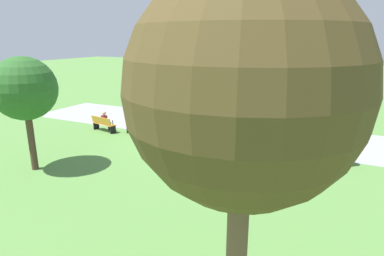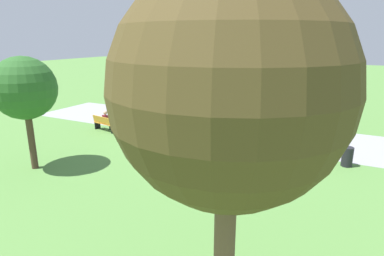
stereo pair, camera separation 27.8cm
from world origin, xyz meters
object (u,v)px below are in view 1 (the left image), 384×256
bench_3 (213,136)px  trash_bin (347,156)px  bench_4 (256,143)px  tree_1 (244,91)px  person_seated (106,120)px  bench_1 (138,127)px  bench_5 (304,152)px  bench_2 (174,131)px  lamp_post (289,93)px  bench_0 (103,124)px  kiosk (282,95)px  tree_0 (24,89)px

bench_3 → trash_bin: size_ratio=1.96×
bench_4 → tree_1: size_ratio=0.27×
bench_4 → person_seated: person_seated is taller
bench_1 → bench_5: bearing=4.2°
bench_2 → tree_1: (6.81, -10.17, 4.07)m
bench_1 → bench_4: size_ratio=1.00×
tree_1 → lamp_post: (-1.24, 11.62, -1.83)m
bench_0 → trash_bin: 12.85m
bench_1 → bench_3: same height
bench_0 → lamp_post: bearing=21.5°
bench_1 → lamp_post: lamp_post is taller
bench_1 → trash_bin: (10.63, 0.19, -0.05)m
bench_5 → kiosk: bearing=97.1°
person_seated → tree_1: (11.16, -9.80, 3.91)m
bench_2 → trash_bin: bench_2 is taller
bench_0 → trash_bin: (12.84, 0.52, -0.05)m
bench_3 → tree_1: 11.87m
kiosk → trash_bin: bearing=-72.5°
bench_1 → tree_1: 14.09m
person_seated → trash_bin: size_ratio=1.43×
bench_3 → bench_5: same height
tree_1 → lamp_post: 11.82m
bench_3 → lamp_post: 4.27m
bench_1 → bench_4: bearing=6.3°
tree_0 → bench_0: bearing=102.3°
bench_4 → tree_0: bearing=-148.5°
bench_0 → tree_1: (11.26, -9.68, 4.07)m
bench_5 → lamp_post: (-1.12, 1.94, 2.25)m
bench_0 → tree_0: size_ratio=0.37×
bench_2 → tree_0: size_ratio=0.36×
bench_1 → trash_bin: bench_1 is taller
bench_2 → trash_bin: (8.40, 0.03, -0.05)m
bench_3 → bench_4: 2.24m
bench_5 → trash_bin: bearing=6.3°
tree_1 → lamp_post: size_ratio=1.61×
bench_5 → tree_1: tree_1 is taller
tree_0 → lamp_post: (8.78, 7.58, -0.63)m
lamp_post → trash_bin: 3.91m
kiosk → bench_4: bearing=-99.0°
bench_0 → person_seated: person_seated is taller
bench_4 → tree_0: 10.14m
bench_2 → bench_3: 2.24m
person_seated → tree_1: bearing=-30.8°
bench_1 → bench_2: same height
person_seated → lamp_post: 10.29m
tree_1 → bench_2: bearing=123.8°
tree_1 → lamp_post: tree_1 is taller
lamp_post → kiosk: size_ratio=0.93×
tree_0 → kiosk: size_ratio=1.11×
lamp_post → bench_3: bearing=-156.5°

